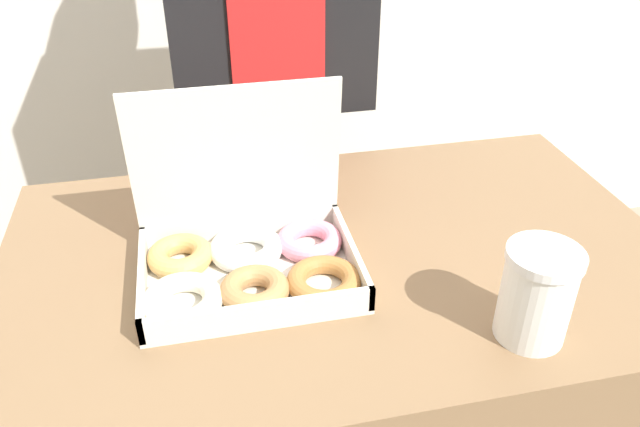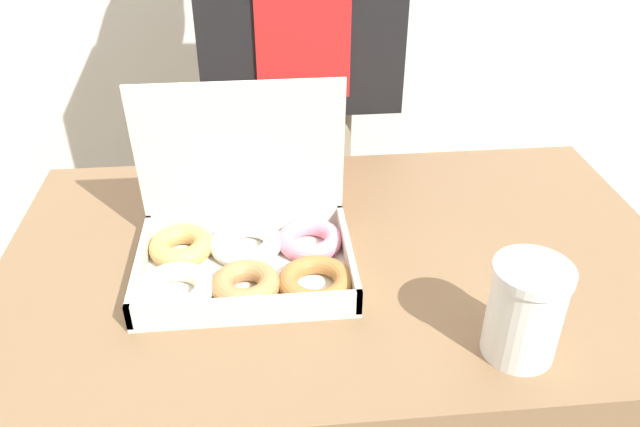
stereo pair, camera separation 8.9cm
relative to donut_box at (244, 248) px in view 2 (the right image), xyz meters
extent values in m
cube|color=brown|center=(0.14, 0.03, -0.42)|extent=(1.00, 0.62, 0.78)
cube|color=silver|center=(0.00, -0.01, -0.03)|extent=(0.30, 0.21, 0.01)
cube|color=silver|center=(-0.14, -0.01, -0.01)|extent=(0.01, 0.21, 0.04)
cube|color=silver|center=(0.15, -0.01, -0.01)|extent=(0.01, 0.21, 0.04)
cube|color=silver|center=(0.00, -0.12, -0.01)|extent=(0.30, 0.01, 0.04)
cube|color=silver|center=(0.00, 0.09, -0.01)|extent=(0.30, 0.01, 0.04)
cube|color=silver|center=(0.00, 0.08, 0.11)|extent=(0.30, 0.02, 0.21)
torus|color=silver|center=(-0.09, -0.06, -0.02)|extent=(0.13, 0.13, 0.03)
torus|color=tan|center=(-0.09, 0.04, -0.01)|extent=(0.10, 0.10, 0.03)
torus|color=#B27F4C|center=(0.00, -0.06, -0.01)|extent=(0.13, 0.13, 0.03)
torus|color=white|center=(0.00, 0.04, -0.02)|extent=(0.11, 0.11, 0.03)
torus|color=#A87038|center=(0.09, -0.06, -0.02)|extent=(0.13, 0.13, 0.03)
torus|color=pink|center=(0.09, 0.04, -0.02)|extent=(0.13, 0.13, 0.03)
cylinder|color=white|center=(0.33, -0.19, 0.02)|extent=(0.09, 0.09, 0.11)
cylinder|color=white|center=(0.33, -0.19, 0.08)|extent=(0.09, 0.09, 0.01)
cylinder|color=gray|center=(0.12, 0.52, -0.40)|extent=(0.22, 0.22, 0.82)
cube|color=red|center=(0.12, 0.43, 0.22)|extent=(0.18, 0.01, 0.34)
camera|label=1|loc=(-0.05, -0.70, 0.51)|focal=35.00mm
camera|label=2|loc=(0.04, -0.72, 0.51)|focal=35.00mm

